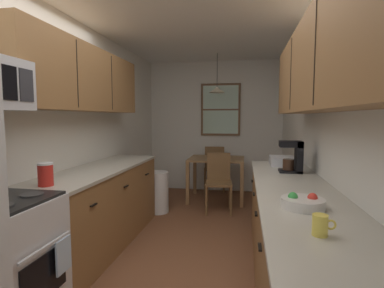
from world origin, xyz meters
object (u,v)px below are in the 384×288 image
(coffee_maker, at_px, (294,156))
(dining_chair_far, at_px, (215,166))
(dish_rack, at_px, (282,161))
(stove_range, at_px, (2,265))
(trash_bin, at_px, (159,192))
(storage_canister, at_px, (45,174))
(mug_by_coffeemaker, at_px, (320,225))
(dining_chair_near, at_px, (219,179))
(fruit_bowl, at_px, (303,202))
(dining_table, at_px, (216,165))

(coffee_maker, bearing_deg, dining_chair_far, 112.10)
(coffee_maker, xyz_separation_m, dish_rack, (-0.05, 0.45, -0.12))
(stove_range, height_order, dish_rack, stove_range)
(trash_bin, bearing_deg, storage_canister, -97.88)
(trash_bin, height_order, mug_by_coffeemaker, mug_by_coffeemaker)
(storage_canister, relative_size, coffee_maker, 0.59)
(dining_chair_near, height_order, coffee_maker, coffee_maker)
(coffee_maker, bearing_deg, fruit_bowl, -96.14)
(mug_by_coffeemaker, height_order, fruit_bowl, mug_by_coffeemaker)
(dining_chair_near, distance_m, coffee_maker, 1.77)
(coffee_maker, relative_size, fruit_bowl, 1.22)
(dining_chair_far, distance_m, coffee_maker, 2.89)
(dining_chair_near, relative_size, dish_rack, 2.65)
(dining_chair_far, bearing_deg, storage_canister, -105.78)
(dining_table, bearing_deg, dining_chair_far, 98.84)
(dining_table, relative_size, trash_bin, 1.51)
(mug_by_coffeemaker, height_order, dish_rack, same)
(dining_chair_near, height_order, mug_by_coffeemaker, mug_by_coffeemaker)
(coffee_maker, height_order, fruit_bowl, coffee_maker)
(dining_table, relative_size, dish_rack, 2.79)
(stove_range, bearing_deg, storage_canister, 90.66)
(coffee_maker, xyz_separation_m, fruit_bowl, (-0.13, -1.23, -0.13))
(coffee_maker, xyz_separation_m, mug_by_coffeemaker, (-0.13, -1.67, -0.12))
(dish_rack, bearing_deg, coffee_maker, -83.25)
(storage_canister, bearing_deg, mug_by_coffeemaker, -19.44)
(storage_canister, relative_size, dish_rack, 0.56)
(dish_rack, bearing_deg, dining_table, 120.22)
(dining_table, height_order, dining_chair_far, dining_chair_far)
(storage_canister, bearing_deg, coffee_maker, 25.16)
(dining_chair_near, height_order, fruit_bowl, fruit_bowl)
(dining_table, xyz_separation_m, storage_canister, (-1.11, -3.00, 0.36))
(mug_by_coffeemaker, relative_size, fruit_bowl, 0.41)
(coffee_maker, bearing_deg, dining_chair_near, 121.62)
(dining_chair_near, xyz_separation_m, dining_chair_far, (-0.18, 1.19, 0.00))
(stove_range, bearing_deg, coffee_maker, 35.16)
(dining_table, height_order, fruit_bowl, fruit_bowl)
(stove_range, relative_size, trash_bin, 1.74)
(dining_chair_far, height_order, trash_bin, dining_chair_far)
(mug_by_coffeemaker, bearing_deg, dining_chair_far, 102.26)
(stove_range, height_order, dining_table, stove_range)
(stove_range, height_order, coffee_maker, coffee_maker)
(dining_chair_far, bearing_deg, dining_chair_near, -81.26)
(dining_table, xyz_separation_m, dish_rack, (0.92, -1.58, 0.32))
(dining_chair_far, bearing_deg, mug_by_coffeemaker, -77.74)
(dining_table, bearing_deg, dining_chair_near, -81.35)
(dish_rack, bearing_deg, storage_canister, -144.88)
(dining_table, xyz_separation_m, coffee_maker, (0.97, -2.03, 0.44))
(dining_chair_far, bearing_deg, dining_table, -81.16)
(coffee_maker, bearing_deg, trash_bin, 146.25)
(dining_chair_near, distance_m, mug_by_coffeemaker, 3.22)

